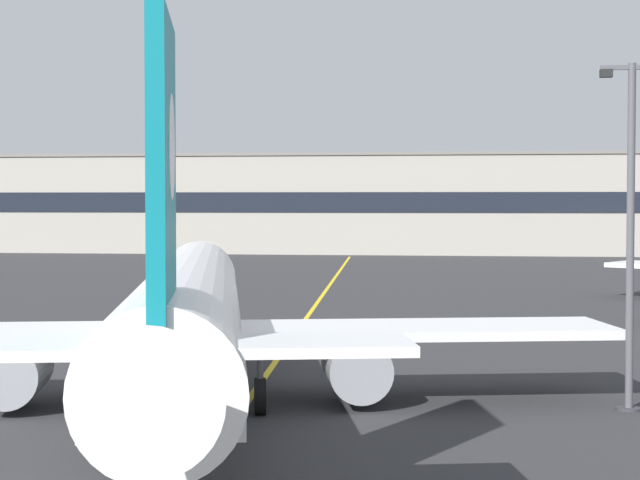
# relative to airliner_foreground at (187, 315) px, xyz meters

# --- Properties ---
(taxiway_centreline) EXTENTS (12.68, 179.59, 0.01)m
(taxiway_centreline) POSITION_rel_airliner_foreground_xyz_m (0.86, 17.59, -3.37)
(taxiway_centreline) COLOR yellow
(taxiway_centreline) RESTS_ON ground
(airliner_foreground) EXTENTS (32.28, 41.13, 11.65)m
(airliner_foreground) POSITION_rel_airliner_foreground_xyz_m (0.00, 0.00, 0.00)
(airliner_foreground) COLOR white
(airliner_foreground) RESTS_ON ground
(apron_lamp_post) EXTENTS (2.24, 0.90, 12.45)m
(apron_lamp_post) POSITION_rel_airliner_foreground_xyz_m (15.96, 1.30, 3.16)
(apron_lamp_post) COLOR #515156
(apron_lamp_post) RESTS_ON ground
(safety_cone_by_nose_gear) EXTENTS (0.44, 0.44, 0.55)m
(safety_cone_by_nose_gear) POSITION_rel_airliner_foreground_xyz_m (0.91, 15.45, -3.11)
(safety_cone_by_nose_gear) COLOR orange
(safety_cone_by_nose_gear) RESTS_ON ground
(terminal_building) EXTENTS (136.35, 12.40, 14.17)m
(terminal_building) POSITION_rel_airliner_foreground_xyz_m (-4.91, 117.68, 3.72)
(terminal_building) COLOR #9E998E
(terminal_building) RESTS_ON ground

